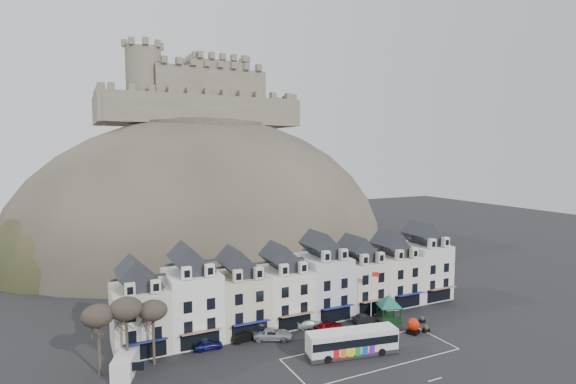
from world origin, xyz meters
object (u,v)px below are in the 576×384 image
object	(u,v)px
car_charcoal	(366,318)
car_black	(246,336)
car_white	(310,324)
car_navy	(208,345)
car_silver	(273,334)
car_maroon	(328,326)
flagpole	(372,293)
bus_shelter	(389,301)
white_van	(125,364)
bus	(352,341)
red_buoy	(413,326)

from	to	relation	value
car_charcoal	car_black	bearing A→B (deg)	85.43
car_white	car_navy	bearing A→B (deg)	103.17
car_silver	car_maroon	world-z (taller)	car_maroon
flagpole	bus_shelter	bearing A→B (deg)	-10.67
white_van	car_maroon	distance (m)	27.13
white_van	car_charcoal	distance (m)	33.79
bus	car_white	world-z (taller)	bus
red_buoy	white_van	world-z (taller)	white_van
car_black	car_maroon	xyz separation A→B (m)	(11.60, -2.24, 0.07)
car_charcoal	car_silver	bearing A→B (deg)	88.65
flagpole	red_buoy	bearing A→B (deg)	-62.41
red_buoy	car_navy	world-z (taller)	red_buoy
bus_shelter	white_van	bearing A→B (deg)	-162.47
bus_shelter	white_van	distance (m)	37.21
red_buoy	car_black	bearing A→B (deg)	159.65
white_van	car_black	size ratio (longest dim) A/B	1.33
flagpole	white_van	size ratio (longest dim) A/B	1.46
white_van	car_silver	world-z (taller)	white_van
bus_shelter	car_black	distance (m)	21.97
red_buoy	car_charcoal	bearing A→B (deg)	120.11
bus	flagpole	bearing A→B (deg)	51.34
bus	red_buoy	bearing A→B (deg)	19.13
red_buoy	car_white	size ratio (longest dim) A/B	0.51
car_navy	car_charcoal	xyz separation A→B (m)	(23.57, -1.55, 0.02)
bus	car_black	xyz separation A→B (m)	(-10.42, 9.86, -1.12)
car_navy	car_maroon	world-z (taller)	car_maroon
car_silver	car_charcoal	distance (m)	14.84
flagpole	car_silver	bearing A→B (deg)	175.25
car_black	car_maroon	world-z (taller)	car_maroon
white_van	car_navy	distance (m)	10.41
car_navy	car_charcoal	bearing A→B (deg)	-90.77
bus	car_charcoal	world-z (taller)	bus
bus	car_navy	world-z (taller)	bus
car_charcoal	bus_shelter	bearing A→B (deg)	-105.78
flagpole	car_navy	size ratio (longest dim) A/B	2.12
bus	red_buoy	xyz separation A→B (m)	(11.40, 1.77, -0.68)
red_buoy	white_van	bearing A→B (deg)	171.25
red_buoy	car_silver	world-z (taller)	red_buoy
flagpole	car_maroon	world-z (taller)	flagpole
flagpole	car_white	distance (m)	10.14
car_navy	car_white	distance (m)	15.20
bus_shelter	car_charcoal	xyz separation A→B (m)	(-3.37, 1.05, -2.52)
car_black	car_white	bearing A→B (deg)	-97.84
red_buoy	car_white	world-z (taller)	red_buoy
bus	red_buoy	world-z (taller)	bus
bus	bus_shelter	distance (m)	13.21
flagpole	car_navy	bearing A→B (deg)	175.08
bus	car_maroon	distance (m)	7.79
red_buoy	car_charcoal	xyz separation A→B (m)	(-3.56, 6.14, -0.46)
bus	flagpole	size ratio (longest dim) A/B	1.48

